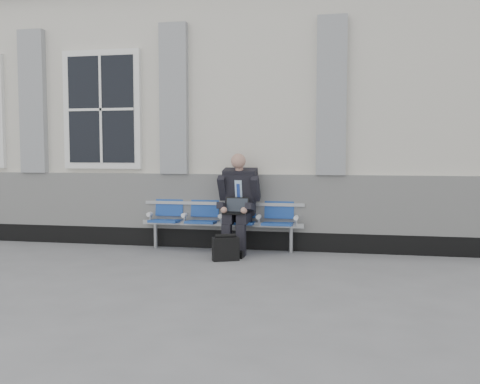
# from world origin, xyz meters

# --- Properties ---
(ground) EXTENTS (70.00, 70.00, 0.00)m
(ground) POSITION_xyz_m (0.00, 0.00, 0.00)
(ground) COLOR slate
(ground) RESTS_ON ground
(station_building) EXTENTS (14.40, 4.40, 4.49)m
(station_building) POSITION_xyz_m (-0.02, 3.47, 2.22)
(station_building) COLOR beige
(station_building) RESTS_ON ground
(bench) EXTENTS (2.60, 0.47, 0.91)m
(bench) POSITION_xyz_m (2.41, 1.32, 0.55)
(bench) COLOR #9EA0A3
(bench) RESTS_ON ground
(businessman) EXTENTS (0.64, 0.86, 1.53)m
(businessman) POSITION_xyz_m (2.71, 1.18, 0.81)
(businessman) COLOR black
(businessman) RESTS_ON ground
(briefcase) EXTENTS (0.41, 0.30, 0.38)m
(briefcase) POSITION_xyz_m (2.66, 0.51, 0.18)
(briefcase) COLOR black
(briefcase) RESTS_ON ground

